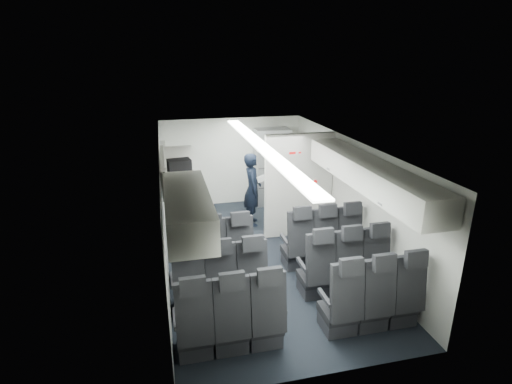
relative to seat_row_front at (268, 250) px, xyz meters
name	(u,v)px	position (x,y,z in m)	size (l,w,h in m)	color
cabin_shell	(261,201)	(0.00, 0.53, 0.72)	(3.41, 6.01, 2.16)	black
seat_row_front	(268,250)	(0.00, 0.00, 0.00)	(3.33, 0.56, 1.24)	black
seat_row_mid	(284,277)	(0.00, -0.90, 0.00)	(3.33, 0.56, 1.24)	black
seat_row_rear	(304,313)	(0.00, -1.80, 0.00)	(3.33, 0.56, 1.24)	black
overhead_bin_left_rear	(188,209)	(-1.40, -1.47, 1.46)	(0.53, 1.80, 0.40)	white
overhead_bin_left_front_open	(177,177)	(-1.44, 0.28, 1.33)	(0.64, 1.70, 0.72)	#9E9E93
overhead_bin_right_rear	(399,191)	(1.40, -1.47, 1.46)	(0.53, 1.80, 0.40)	white
overhead_bin_right_front	(343,159)	(1.40, 0.28, 1.46)	(0.53, 1.70, 0.40)	white
bulkhead_partition	(299,186)	(0.98, 1.33, 0.67)	(1.40, 0.15, 2.13)	silver
galley_unit	(272,167)	(0.95, 3.25, 0.55)	(0.85, 0.52, 1.90)	#939399
boarding_door	(166,189)	(-1.64, 2.09, 0.55)	(0.12, 1.27, 1.86)	silver
flight_attendant	(252,189)	(0.19, 2.10, 0.40)	(0.59, 0.39, 1.61)	black
carry_on_bag	(179,166)	(-1.39, 0.63, 1.42)	(0.37, 0.26, 0.22)	black
papers	(261,179)	(0.38, 2.05, 0.65)	(0.20, 0.02, 0.14)	white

